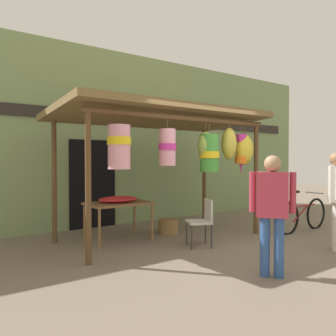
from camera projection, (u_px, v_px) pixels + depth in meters
ground_plane at (199, 244)px, 6.29m from camera, size 30.00×30.00×0.00m
shop_facade at (127, 139)px, 8.46m from camera, size 12.59×0.29×4.12m
market_stall_canopy at (172, 128)px, 6.62m from camera, size 4.19×2.13×2.55m
display_table at (119, 206)px, 6.57m from camera, size 1.19×0.79×0.74m
flower_heap_on_table at (119, 199)px, 6.61m from camera, size 0.78×0.54×0.11m
folding_chair at (203, 218)px, 6.14m from camera, size 0.53×0.53×0.84m
wicker_basket_by_table at (168, 226)px, 7.23m from camera, size 0.41×0.41×0.30m
parked_bicycle at (303, 215)px, 7.45m from camera, size 1.75×0.44×0.92m
customer_foreground at (336, 192)px, 5.90m from camera, size 0.50×0.41×1.67m
shopper_by_bananas at (272, 206)px, 4.53m from camera, size 0.42×0.49×1.61m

